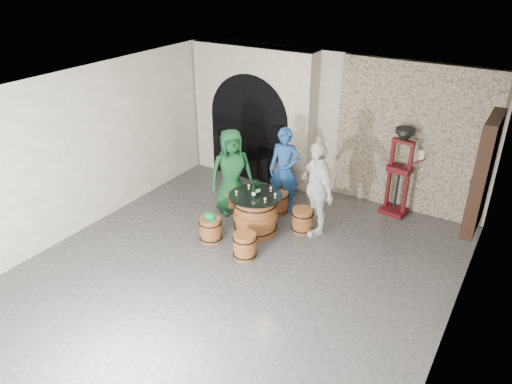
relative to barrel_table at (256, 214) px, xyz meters
The scene contains 31 objects.
ground 1.53m from the barrel_table, 73.06° to the right, with size 8.00×8.00×0.00m, color #313133.
wall_back 2.89m from the barrel_table, 80.62° to the left, with size 8.00×8.00×0.00m, color beige.
wall_front 5.55m from the barrel_table, 85.47° to the right, with size 8.00×8.00×0.00m, color beige.
wall_left 3.58m from the barrel_table, 155.39° to the right, with size 8.00×8.00×0.00m, color beige.
wall_right 4.34m from the barrel_table, 19.70° to the right, with size 8.00×8.00×0.00m, color beige.
ceiling 3.16m from the barrel_table, 73.06° to the right, with size 8.00×8.00×0.00m, color beige.
stone_facing_panel 3.58m from the barrel_table, 48.66° to the left, with size 3.20×0.12×3.18m, color tan.
arched_opening 3.00m from the barrel_table, 122.26° to the left, with size 3.10×0.60×3.19m.
shuttered_window 4.17m from the barrel_table, 14.62° to the left, with size 0.23×1.10×2.00m.
barrel_table is the anchor object (origin of this frame).
barrel_stool_left 0.96m from the barrel_table, 151.49° to the left, with size 0.45×0.45×0.50m.
barrel_stool_far 0.96m from the barrel_table, 89.64° to the left, with size 0.45×0.45×0.50m.
barrel_stool_right 0.96m from the barrel_table, 31.70° to the left, with size 0.45×0.45×0.50m.
barrel_stool_near_right 0.96m from the barrel_table, 70.54° to the right, with size 0.45×0.45×0.50m.
barrel_stool_near_left 0.96m from the barrel_table, 127.07° to the right, with size 0.45×0.45×0.50m.
green_cap 0.95m from the barrel_table, 126.87° to the right, with size 0.26×0.22×0.12m.
person_green 1.14m from the barrel_table, 151.49° to the left, with size 0.91×0.59×1.87m, color #134422.
person_blue 1.28m from the barrel_table, 89.64° to the left, with size 0.67×0.44×1.84m, color navy.
person_white 1.31m from the barrel_table, 31.70° to the left, with size 1.13×0.47×1.92m, color white.
wine_bottle_left 0.55m from the barrel_table, 62.30° to the left, with size 0.08×0.08×0.32m.
wine_bottle_center 0.56m from the barrel_table, 75.39° to the right, with size 0.08×0.08×0.32m.
wine_bottle_right 0.55m from the barrel_table, 68.09° to the left, with size 0.08×0.08×0.32m.
tasting_glass_a 0.60m from the barrel_table, 148.72° to the right, with size 0.05×0.05×0.10m, color #BC6E24, non-canonical shape.
tasting_glass_b 0.61m from the barrel_table, 15.53° to the left, with size 0.05×0.05×0.10m, color #BC6E24, non-canonical shape.
tasting_glass_c 0.58m from the barrel_table, 116.17° to the left, with size 0.05×0.05×0.10m, color #BC6E24, non-canonical shape.
tasting_glass_d 0.58m from the barrel_table, 61.16° to the left, with size 0.05×0.05×0.10m, color #BC6E24, non-canonical shape.
tasting_glass_e 0.58m from the barrel_table, 27.12° to the right, with size 0.05×0.05×0.10m, color #BC6E24, non-canonical shape.
tasting_glass_f 0.55m from the barrel_table, 147.71° to the left, with size 0.05×0.05×0.10m, color #BC6E24, non-canonical shape.
side_barrel 1.87m from the barrel_table, 102.10° to the left, with size 0.51×0.51×0.68m.
corking_press 3.18m from the barrel_table, 45.76° to the left, with size 0.81×0.51×1.93m.
control_box 3.61m from the barrel_table, 44.71° to the left, with size 0.18×0.10×0.22m, color silver.
Camera 1 is at (3.98, -5.79, 5.15)m, focal length 34.00 mm.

